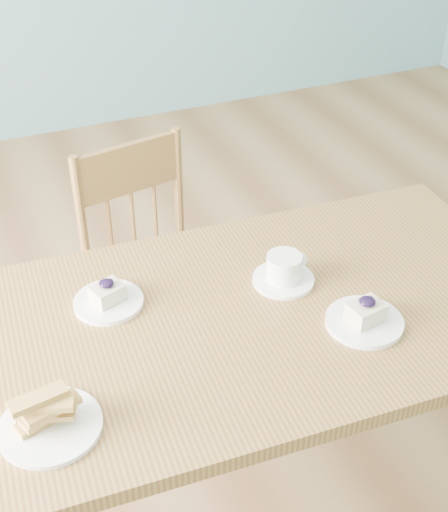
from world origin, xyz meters
The scene contains 7 objects.
room centered at (0.00, 0.00, 1.35)m, with size 5.01×5.01×2.71m.
dining_table centered at (-0.16, -0.17, 0.64)m, with size 1.38×0.84×0.72m.
dining_chair centered at (-0.26, 0.44, 0.43)m, with size 0.44×0.42×0.83m.
cheesecake_plate_near centered at (0.01, -0.31, 0.73)m, with size 0.18×0.18×0.08m.
cheesecake_plate_far centered at (-0.51, -0.01, 0.73)m, with size 0.17×0.17×0.07m.
coffee_cup centered at (-0.09, -0.09, 0.75)m, with size 0.15×0.15×0.08m.
biscotti_plate centered at (-0.72, -0.33, 0.75)m, with size 0.20×0.20×0.09m.
Camera 1 is at (-0.77, -1.32, 1.79)m, focal length 50.00 mm.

